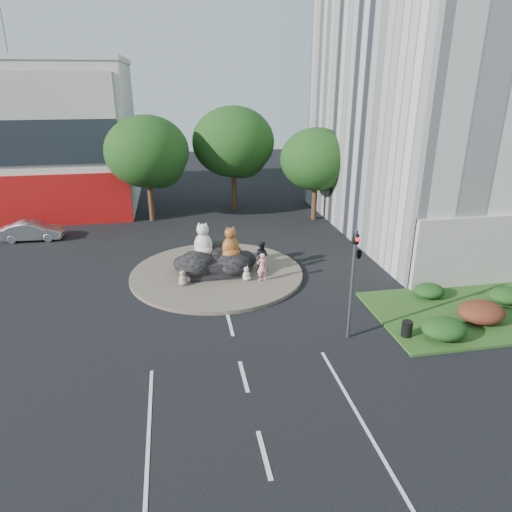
{
  "coord_description": "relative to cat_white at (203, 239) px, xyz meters",
  "views": [
    {
      "loc": [
        -2.21,
        -14.55,
        10.68
      ],
      "look_at": [
        1.87,
        7.49,
        2.0
      ],
      "focal_mm": 32.0,
      "sensor_mm": 36.0,
      "label": 1
    }
  ],
  "objects": [
    {
      "name": "ground",
      "position": [
        0.69,
        -10.38,
        -2.12
      ],
      "size": [
        120.0,
        120.0,
        0.0
      ],
      "primitive_type": "plane",
      "color": "black",
      "rests_on": "ground"
    },
    {
      "name": "roundabout_island",
      "position": [
        0.69,
        -0.38,
        -2.02
      ],
      "size": [
        10.0,
        10.0,
        0.2
      ],
      "primitive_type": "cylinder",
      "color": "brown",
      "rests_on": "ground"
    },
    {
      "name": "rock_plinth",
      "position": [
        0.69,
        -0.38,
        -1.47
      ],
      "size": [
        3.2,
        2.6,
        0.9
      ],
      "primitive_type": null,
      "color": "black",
      "rests_on": "roundabout_island"
    },
    {
      "name": "grass_verge",
      "position": [
        12.69,
        -7.38,
        -2.06
      ],
      "size": [
        10.0,
        6.0,
        0.12
      ],
      "primitive_type": "cube",
      "color": "#234517",
      "rests_on": "ground"
    },
    {
      "name": "tree_left",
      "position": [
        -3.24,
        11.69,
        3.13
      ],
      "size": [
        6.46,
        6.46,
        8.27
      ],
      "color": "#382314",
      "rests_on": "ground"
    },
    {
      "name": "tree_mid",
      "position": [
        3.76,
        13.69,
        3.44
      ],
      "size": [
        6.84,
        6.84,
        8.76
      ],
      "color": "#382314",
      "rests_on": "ground"
    },
    {
      "name": "tree_right",
      "position": [
        9.76,
        9.69,
        2.51
      ],
      "size": [
        5.7,
        5.7,
        7.3
      ],
      "color": "#382314",
      "rests_on": "ground"
    },
    {
      "name": "hedge_near_green",
      "position": [
        9.69,
        -9.38,
        -1.55
      ],
      "size": [
        2.0,
        1.6,
        0.9
      ],
      "primitive_type": "ellipsoid",
      "color": "#193711",
      "rests_on": "grass_verge"
    },
    {
      "name": "hedge_red",
      "position": [
        12.19,
        -8.38,
        -1.5
      ],
      "size": [
        2.2,
        1.76,
        0.99
      ],
      "primitive_type": "ellipsoid",
      "color": "#4D1D14",
      "rests_on": "grass_verge"
    },
    {
      "name": "hedge_mid_green",
      "position": [
        14.69,
        -6.88,
        -1.59
      ],
      "size": [
        1.8,
        1.44,
        0.81
      ],
      "primitive_type": "ellipsoid",
      "color": "#193711",
      "rests_on": "grass_verge"
    },
    {
      "name": "hedge_back_green",
      "position": [
        11.19,
        -5.58,
        -1.64
      ],
      "size": [
        1.6,
        1.28,
        0.72
      ],
      "primitive_type": "ellipsoid",
      "color": "#193711",
      "rests_on": "grass_verge"
    },
    {
      "name": "traffic_light",
      "position": [
        5.79,
        -8.38,
        1.5
      ],
      "size": [
        0.44,
        1.24,
        5.0
      ],
      "color": "#595B60",
      "rests_on": "ground"
    },
    {
      "name": "street_lamp",
      "position": [
        13.51,
        -2.38,
        2.43
      ],
      "size": [
        2.34,
        0.22,
        8.06
      ],
      "color": "#595B60",
      "rests_on": "ground"
    },
    {
      "name": "cat_white",
      "position": [
        0.0,
        0.0,
        0.0
      ],
      "size": [
        1.52,
        1.42,
        2.04
      ],
      "primitive_type": null,
      "rotation": [
        0.0,
        0.0,
        -0.36
      ],
      "color": "beige",
      "rests_on": "rock_plinth"
    },
    {
      "name": "cat_tabby",
      "position": [
        1.51,
        -0.64,
        -0.06
      ],
      "size": [
        1.32,
        1.19,
        1.92
      ],
      "primitive_type": null,
      "rotation": [
        0.0,
        0.0,
        0.19
      ],
      "color": "#A26E21",
      "rests_on": "rock_plinth"
    },
    {
      "name": "kitten_calico",
      "position": [
        -1.32,
        -1.87,
        -1.49
      ],
      "size": [
        0.62,
        0.57,
        0.87
      ],
      "primitive_type": null,
      "rotation": [
        0.0,
        0.0,
        -0.26
      ],
      "color": "white",
      "rests_on": "roundabout_island"
    },
    {
      "name": "kitten_white",
      "position": [
        2.2,
        -1.9,
        -1.5
      ],
      "size": [
        0.67,
        0.65,
        0.84
      ],
      "primitive_type": null,
      "rotation": [
        0.0,
        0.0,
        0.64
      ],
      "color": "beige",
      "rests_on": "roundabout_island"
    },
    {
      "name": "pedestrian_pink",
      "position": [
        3.05,
        -2.11,
        -1.11
      ],
      "size": [
        0.63,
        0.44,
        1.63
      ],
      "primitive_type": "imported",
      "rotation": [
        0.0,
        0.0,
        3.24
      ],
      "color": "pink",
      "rests_on": "roundabout_island"
    },
    {
      "name": "pedestrian_dark",
      "position": [
        3.28,
        -0.68,
        -1.01
      ],
      "size": [
        1.12,
        1.08,
        1.81
      ],
      "primitive_type": "imported",
      "rotation": [
        0.0,
        0.0,
        2.51
      ],
      "color": "black",
      "rests_on": "roundabout_island"
    },
    {
      "name": "parked_car",
      "position": [
        -11.53,
        8.2,
        -1.44
      ],
      "size": [
        4.16,
        1.57,
        1.36
      ],
      "primitive_type": "imported",
      "rotation": [
        0.0,
        0.0,
        1.54
      ],
      "color": "#9EA0A5",
      "rests_on": "ground"
    },
    {
      "name": "litter_bin",
      "position": [
        8.19,
        -8.92,
        -1.64
      ],
      "size": [
        0.58,
        0.58,
        0.71
      ],
      "primitive_type": "cylinder",
      "rotation": [
        0.0,
        0.0,
        0.29
      ],
      "color": "black",
      "rests_on": "grass_verge"
    }
  ]
}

